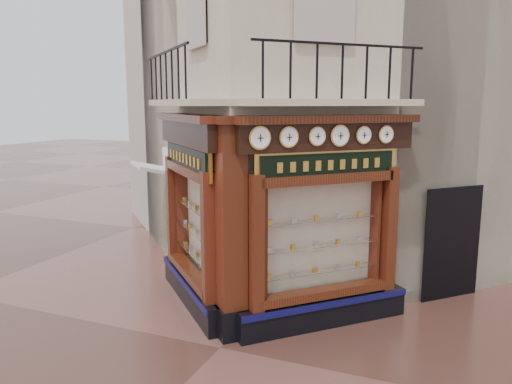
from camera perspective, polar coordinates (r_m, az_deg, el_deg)
The scene contains 17 objects.
ground at distance 9.09m, azimuth -4.12°, elevation -17.34°, with size 80.00×80.00×0.00m, color #4D2C24.
main_building at distance 13.97m, azimuth 7.40°, elevation 17.47°, with size 8.00×8.00×12.00m, color beige.
neighbour_left at distance 17.03m, azimuth 1.28°, elevation 14.51°, with size 8.00×8.00×11.00m, color #BAB0A2.
neighbour_right at distance 15.94m, azimuth 18.68°, elevation 14.31°, with size 8.00×8.00×11.00m, color #BAB0A2.
shopfront_left at distance 10.36m, azimuth -7.37°, elevation -2.30°, with size 2.86×2.86×3.98m.
shopfront_right at distance 9.32m, azimuth 7.88°, elevation -3.70°, with size 2.86×2.86×3.98m.
corner_pilaster at distance 8.81m, azimuth -2.83°, elevation -4.63°, with size 0.85×0.85×3.98m.
balcony at distance 9.42m, azimuth -0.36°, elevation 10.30°, with size 5.94×2.97×1.03m.
clock_a at distance 8.27m, azimuth 0.43°, elevation 6.19°, with size 0.32×0.32×0.40m.
clock_b at distance 8.49m, azimuth 3.76°, elevation 6.27°, with size 0.29×0.29×0.36m.
clock_c at distance 8.75m, azimuth 6.99°, elevation 6.33°, with size 0.27×0.27×0.34m.
clock_d at distance 8.99m, azimuth 9.55°, elevation 6.36°, with size 0.31×0.31×0.39m.
clock_e at distance 9.26m, azimuth 12.19°, elevation 6.38°, with size 0.27×0.27×0.33m.
clock_f at distance 9.55m, azimuth 14.61°, elevation 6.39°, with size 0.27×0.27×0.33m.
awning at distance 13.28m, azimuth -11.30°, elevation -8.48°, with size 1.47×0.88×0.08m, color white, non-canonical shape.
signboard_left at distance 10.16m, azimuth -7.94°, elevation 3.87°, with size 2.25×2.25×0.60m.
signboard_right at distance 9.05m, azimuth 8.30°, elevation 3.12°, with size 2.09×2.09×0.56m.
Camera 1 is at (3.63, -7.21, 4.18)m, focal length 35.00 mm.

